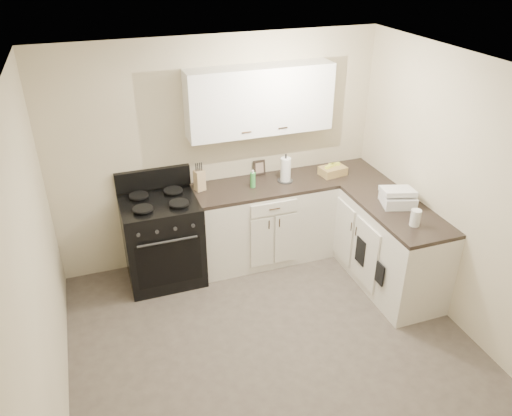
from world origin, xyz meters
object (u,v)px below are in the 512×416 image
object	(u,v)px
paper_towel	(286,170)
knife_block	(200,180)
countertop_grill	(398,199)
wicker_basket	(333,171)
stove	(163,241)

from	to	relation	value
paper_towel	knife_block	bearing A→B (deg)	173.91
paper_towel	countertop_grill	world-z (taller)	paper_towel
paper_towel	wicker_basket	xyz separation A→B (m)	(0.57, -0.02, -0.09)
stove	countertop_grill	world-z (taller)	countertop_grill
stove	knife_block	size ratio (longest dim) A/B	4.29
knife_block	paper_towel	distance (m)	0.95
paper_towel	wicker_basket	size ratio (longest dim) A/B	0.96
knife_block	wicker_basket	distance (m)	1.52
stove	wicker_basket	bearing A→B (deg)	0.14
stove	countertop_grill	bearing A→B (deg)	-20.54
wicker_basket	paper_towel	bearing A→B (deg)	177.77
knife_block	paper_towel	world-z (taller)	paper_towel
stove	wicker_basket	xyz separation A→B (m)	(1.98, 0.00, 0.53)
knife_block	paper_towel	size ratio (longest dim) A/B	0.82
wicker_basket	countertop_grill	xyz separation A→B (m)	(0.29, -0.86, 0.01)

